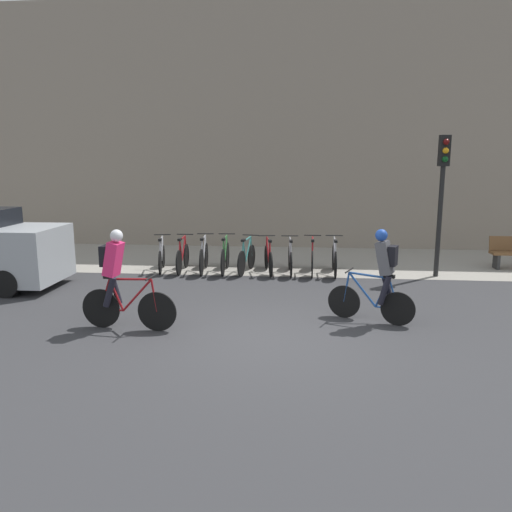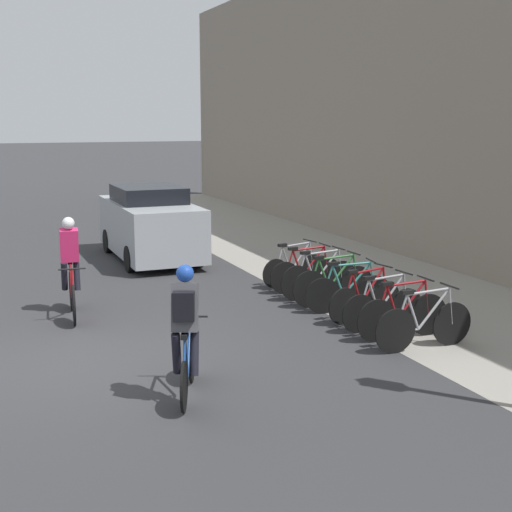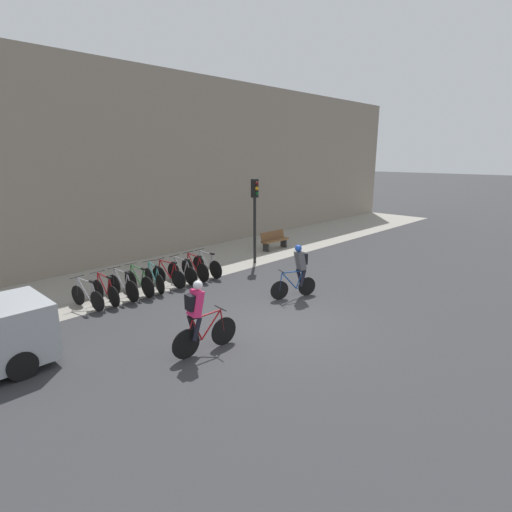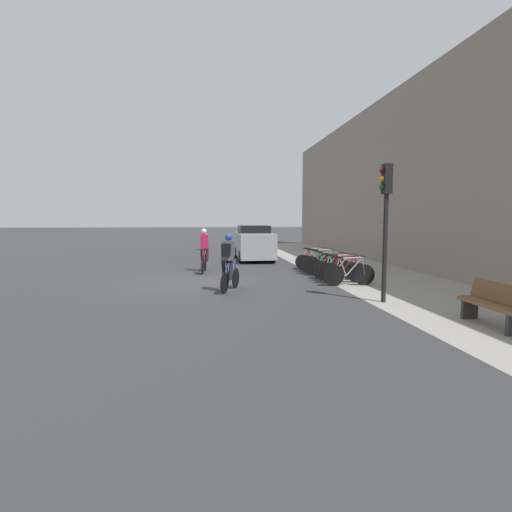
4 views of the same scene
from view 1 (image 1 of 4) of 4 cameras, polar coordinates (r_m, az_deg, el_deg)
name	(u,v)px [view 1 (image 1 of 4)]	position (r m, az deg, el deg)	size (l,w,h in m)	color
ground	(269,337)	(8.63, 1.50, -9.25)	(200.00, 200.00, 0.00)	#333335
kerb_strip	(283,260)	(15.14, 3.14, -0.41)	(44.00, 4.50, 0.01)	gray
building_facade	(287,126)	(17.43, 3.60, 14.57)	(44.00, 0.60, 8.18)	gray
cyclist_pink	(118,277)	(9.11, -15.47, -2.36)	(1.77, 0.48, 1.80)	black
cyclist_grey	(381,273)	(9.38, 14.09, -1.91)	(1.53, 0.72, 1.75)	black
parked_bike_0	(162,257)	(13.80, -10.73, -0.09)	(0.47, 1.58, 0.95)	black
parked_bike_1	(183,257)	(13.65, -8.38, -0.09)	(0.46, 1.65, 0.96)	black
parked_bike_2	(204,257)	(13.52, -5.98, -0.07)	(0.46, 1.74, 0.99)	black
parked_bike_3	(225,257)	(13.42, -3.54, -0.09)	(0.46, 1.75, 0.99)	black
parked_bike_4	(247,258)	(13.35, -1.08, -0.21)	(0.46, 1.65, 0.97)	black
parked_bike_5	(268,258)	(13.30, 1.43, -0.28)	(0.47, 1.60, 0.96)	black
parked_bike_6	(290,259)	(13.28, 3.93, -0.31)	(0.46, 1.63, 0.96)	black
parked_bike_7	(312,259)	(13.28, 6.44, -0.29)	(0.46, 1.67, 0.99)	black
parked_bike_8	(334,259)	(13.30, 8.96, -0.33)	(0.46, 1.74, 0.98)	black
traffic_light_pole	(442,180)	(13.47, 20.53, 8.14)	(0.26, 0.30, 3.58)	black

